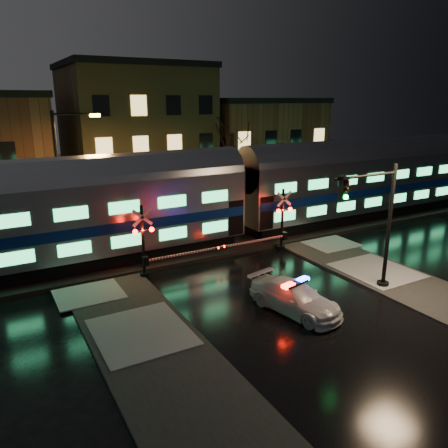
{
  "coord_description": "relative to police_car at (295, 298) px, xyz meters",
  "views": [
    {
      "loc": [
        -11.13,
        -17.87,
        8.91
      ],
      "look_at": [
        0.3,
        2.5,
        2.2
      ],
      "focal_mm": 35.0,
      "sensor_mm": 36.0,
      "label": 1
    }
  ],
  "objects": [
    {
      "name": "ground",
      "position": [
        0.02,
        4.34,
        -0.64
      ],
      "size": [
        120.0,
        120.0,
        0.0
      ],
      "primitive_type": "plane",
      "color": "black",
      "rests_on": "ground"
    },
    {
      "name": "crossing_signal_left",
      "position": [
        -4.08,
        6.64,
        0.94
      ],
      "size": [
        5.43,
        0.64,
        3.84
      ],
      "color": "black",
      "rests_on": "ground"
    },
    {
      "name": "traffic_light",
      "position": [
        4.36,
        -0.19,
        2.6
      ],
      "size": [
        3.94,
        0.71,
        6.1
      ],
      "rotation": [
        0.0,
        0.0,
        -0.06
      ],
      "color": "black",
      "rests_on": "ground"
    },
    {
      "name": "ballast",
      "position": [
        0.02,
        9.34,
        -0.52
      ],
      "size": [
        90.0,
        4.2,
        0.24
      ],
      "primitive_type": "cube",
      "color": "black",
      "rests_on": "ground"
    },
    {
      "name": "crossing_signal_right",
      "position": [
        3.91,
        6.64,
        0.92
      ],
      "size": [
        5.38,
        0.64,
        3.81
      ],
      "color": "black",
      "rests_on": "ground"
    },
    {
      "name": "police_car",
      "position": [
        0.0,
        0.0,
        0.0
      ],
      "size": [
        2.67,
        4.68,
        1.43
      ],
      "rotation": [
        0.0,
        0.0,
        0.21
      ],
      "color": "white",
      "rests_on": "ground"
    },
    {
      "name": "building_mid",
      "position": [
        2.02,
        26.84,
        5.11
      ],
      "size": [
        12.0,
        11.0,
        11.5
      ],
      "primitive_type": "cube",
      "color": "brown",
      "rests_on": "ground"
    },
    {
      "name": "building_right",
      "position": [
        15.02,
        26.34,
        3.61
      ],
      "size": [
        12.0,
        10.0,
        8.5
      ],
      "primitive_type": "cube",
      "color": "brown",
      "rests_on": "ground"
    },
    {
      "name": "train",
      "position": [
        2.78,
        9.34,
        2.74
      ],
      "size": [
        51.0,
        3.12,
        5.92
      ],
      "color": "black",
      "rests_on": "ballast"
    },
    {
      "name": "sidewalk_left",
      "position": [
        -6.48,
        -1.66,
        -0.58
      ],
      "size": [
        4.0,
        20.0,
        0.12
      ],
      "primitive_type": "cube",
      "color": "#2D2D2D",
      "rests_on": "ground"
    },
    {
      "name": "streetlight",
      "position": [
        -6.89,
        13.34,
        4.13
      ],
      "size": [
        2.77,
        0.29,
        8.29
      ],
      "color": "black",
      "rests_on": "ground"
    },
    {
      "name": "sidewalk_right",
      "position": [
        6.52,
        -1.66,
        -0.58
      ],
      "size": [
        4.0,
        20.0,
        0.12
      ],
      "primitive_type": "cube",
      "color": "#2D2D2D",
      "rests_on": "ground"
    }
  ]
}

